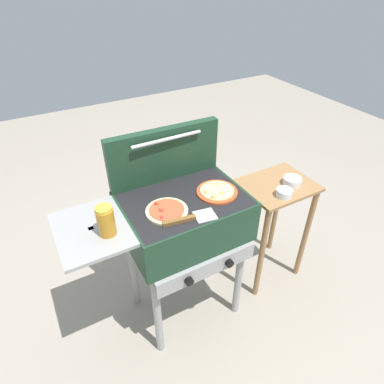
{
  "coord_description": "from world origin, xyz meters",
  "views": [
    {
      "loc": [
        -0.62,
        -1.2,
        1.9
      ],
      "look_at": [
        0.05,
        0.0,
        0.92
      ],
      "focal_mm": 30.59,
      "sensor_mm": 36.0,
      "label": 1
    }
  ],
  "objects": [
    {
      "name": "sauce_jar",
      "position": [
        -0.42,
        -0.07,
        0.97
      ],
      "size": [
        0.08,
        0.08,
        0.15
      ],
      "color": "#B77A1E",
      "rests_on": "grill"
    },
    {
      "name": "pizza_pepperoni",
      "position": [
        -0.13,
        -0.06,
        0.91
      ],
      "size": [
        0.21,
        0.21,
        0.03
      ],
      "color": "beige",
      "rests_on": "grill"
    },
    {
      "name": "spatula",
      "position": [
        -0.05,
        -0.17,
        0.91
      ],
      "size": [
        0.27,
        0.1,
        0.02
      ],
      "color": "#B7BABF",
      "rests_on": "grill"
    },
    {
      "name": "topping_bowl_near",
      "position": [
        0.73,
        -0.04,
        0.79
      ],
      "size": [
        0.11,
        0.11,
        0.04
      ],
      "color": "silver",
      "rests_on": "prep_table"
    },
    {
      "name": "pizza_cheese",
      "position": [
        0.17,
        -0.05,
        0.91
      ],
      "size": [
        0.22,
        0.22,
        0.04
      ],
      "color": "#C64723",
      "rests_on": "grill"
    },
    {
      "name": "topping_bowl_far",
      "position": [
        0.6,
        -0.11,
        0.79
      ],
      "size": [
        0.09,
        0.09,
        0.04
      ],
      "color": "silver",
      "rests_on": "prep_table"
    },
    {
      "name": "grill",
      "position": [
        -0.01,
        -0.0,
        0.76
      ],
      "size": [
        0.96,
        0.53,
        0.9
      ],
      "color": "#193823",
      "rests_on": "ground_plane"
    },
    {
      "name": "prep_table",
      "position": [
        0.66,
        0.0,
        0.55
      ],
      "size": [
        0.44,
        0.36,
        0.77
      ],
      "color": "olive",
      "rests_on": "ground_plane"
    },
    {
      "name": "ground_plane",
      "position": [
        0.0,
        0.0,
        0.0
      ],
      "size": [
        8.0,
        8.0,
        0.0
      ],
      "primitive_type": "plane",
      "color": "gray"
    },
    {
      "name": "grill_lid_open",
      "position": [
        0.0,
        0.21,
        1.05
      ],
      "size": [
        0.63,
        0.09,
        0.3
      ],
      "color": "#193823",
      "rests_on": "grill"
    }
  ]
}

